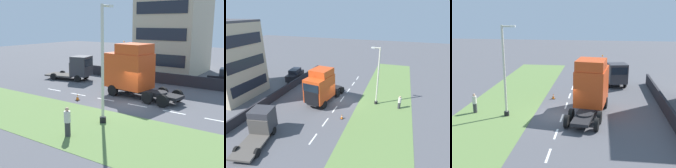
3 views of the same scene
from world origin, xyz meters
The scene contains 9 objects.
ground_plane centered at (0.00, 0.00, 0.00)m, with size 120.00×120.00×0.00m, color #515156.
grass_verge centered at (-6.00, 0.00, 0.01)m, with size 7.00×44.00×0.01m.
lane_markings centered at (0.00, -0.70, 0.00)m, with size 0.16×21.00×0.00m.
boundary_wall centered at (9.00, 0.00, 0.61)m, with size 0.25×24.00×1.22m.
lorry_cab centered at (2.41, 1.32, 2.43)m, with size 3.56×7.65×4.96m.
flatbed_truck centered at (5.09, 10.09, 1.50)m, with size 3.16×5.76×2.86m.
lamp_post centered at (-4.79, -0.79, 3.51)m, with size 1.34×0.43×7.79m.
pedestrian centered at (-7.89, -0.42, 0.88)m, with size 0.39×0.39×1.79m.
traffic_cone_lead centered at (-1.57, 4.38, 0.28)m, with size 0.36×0.36×0.58m.
Camera 3 is at (3.04, -22.93, 9.08)m, focal length 45.00 mm.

